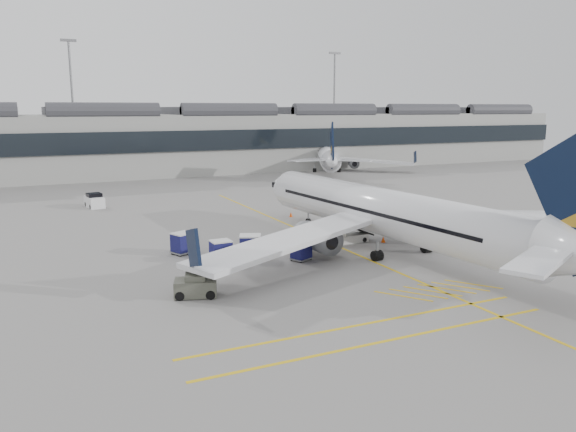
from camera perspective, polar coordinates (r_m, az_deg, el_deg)
name	(u,v)px	position (r m, az deg, el deg)	size (l,w,h in m)	color
ground	(263,281)	(40.32, -2.53, -6.60)	(220.00, 220.00, 0.00)	gray
terminal	(111,142)	(108.61, -17.53, 7.22)	(200.00, 20.45, 12.40)	#9E9E99
light_masts	(90,96)	(122.24, -19.49, 11.38)	(113.00, 0.60, 25.45)	slate
apron_markings	(320,238)	(53.22, 3.24, -2.29)	(0.25, 60.00, 0.01)	gold
airliner_main	(389,214)	(48.40, 10.18, 0.22)	(38.61, 42.31, 11.25)	silver
airliner_far	(326,156)	(110.46, 3.92, 6.08)	(31.33, 34.55, 9.95)	silver
belt_loader	(347,237)	(51.73, 5.97, -2.09)	(4.70, 1.86, 1.89)	silver
baggage_cart_a	(250,246)	(46.20, -3.86, -3.02)	(2.28, 2.11, 1.92)	gray
baggage_cart_b	(301,250)	(45.38, 1.35, -3.48)	(1.89, 1.76, 1.60)	gray
baggage_cart_c	(183,243)	(48.19, -10.65, -2.66)	(2.16, 2.01, 1.83)	gray
baggage_cart_d	(221,251)	(45.16, -6.83, -3.50)	(1.74, 1.45, 1.78)	gray
ramp_agent_a	(301,240)	(49.16, 1.29, -2.44)	(0.58, 0.38, 1.58)	orange
ramp_agent_b	(284,242)	(48.15, -0.37, -2.71)	(0.78, 0.61, 1.60)	#E43E0C
pushback_tug	(196,286)	(37.39, -9.38, -7.07)	(3.09, 2.41, 1.52)	#505245
safety_cone_nose	(291,214)	(63.61, 0.29, 0.16)	(0.40, 0.40, 0.56)	#F24C0A
safety_cone_engine	(383,239)	(52.31, 9.65, -2.35)	(0.40, 0.40, 0.56)	#F24C0A
service_van_mid	(94,201)	(73.77, -19.07, 1.45)	(2.21, 3.68, 1.78)	white
service_van_right	(355,192)	(78.40, 6.81, 2.47)	(3.68, 2.79, 1.70)	white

